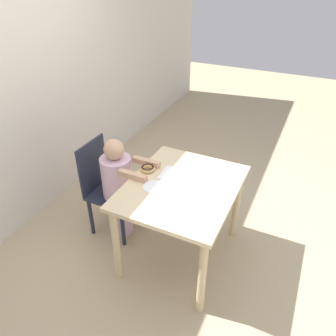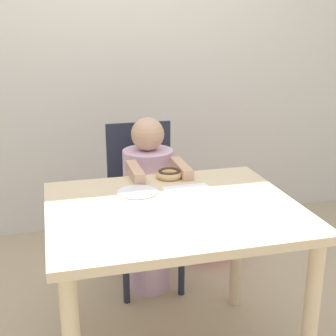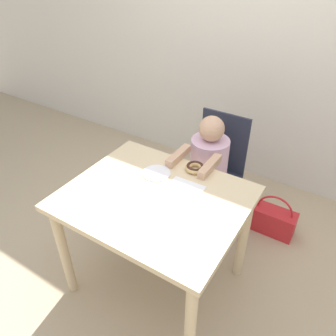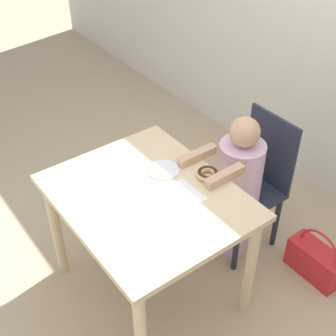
{
  "view_description": "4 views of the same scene",
  "coord_description": "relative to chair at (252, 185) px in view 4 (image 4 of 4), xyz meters",
  "views": [
    {
      "loc": [
        -1.9,
        -0.79,
        2.24
      ],
      "look_at": [
        0.01,
        0.12,
        0.87
      ],
      "focal_mm": 35.0,
      "sensor_mm": 36.0,
      "label": 1
    },
    {
      "loc": [
        -0.46,
        -1.68,
        1.46
      ],
      "look_at": [
        0.01,
        0.12,
        0.87
      ],
      "focal_mm": 50.0,
      "sensor_mm": 36.0,
      "label": 2
    },
    {
      "loc": [
        0.82,
        -1.16,
        1.93
      ],
      "look_at": [
        0.01,
        0.12,
        0.87
      ],
      "focal_mm": 35.0,
      "sensor_mm": 36.0,
      "label": 3
    },
    {
      "loc": [
        1.5,
        -0.99,
        2.33
      ],
      "look_at": [
        0.01,
        0.12,
        0.87
      ],
      "focal_mm": 50.0,
      "sensor_mm": 36.0,
      "label": 4
    }
  ],
  "objects": [
    {
      "name": "plate",
      "position": [
        -0.15,
        -0.57,
        0.3
      ],
      "size": [
        0.18,
        0.18,
        0.01
      ],
      "color": "white",
      "rests_on": "dining_table"
    },
    {
      "name": "handbag",
      "position": [
        0.48,
        0.12,
        -0.34
      ],
      "size": [
        0.35,
        0.15,
        0.35
      ],
      "color": "red",
      "rests_on": "ground_plane"
    },
    {
      "name": "napkin",
      "position": [
        0.08,
        -0.63,
        0.3
      ],
      "size": [
        0.21,
        0.21,
        0.0
      ],
      "color": "white",
      "rests_on": "dining_table"
    },
    {
      "name": "donut",
      "position": [
        0.04,
        -0.41,
        0.31
      ],
      "size": [
        0.12,
        0.12,
        0.04
      ],
      "color": "#DBB270",
      "rests_on": "dining_table"
    },
    {
      "name": "child_figure",
      "position": [
        0.0,
        -0.13,
        0.03
      ],
      "size": [
        0.28,
        0.5,
        0.99
      ],
      "color": "silver",
      "rests_on": "ground_plane"
    },
    {
      "name": "chair",
      "position": [
        0.0,
        0.0,
        0.0
      ],
      "size": [
        0.37,
        0.42,
        0.91
      ],
      "color": "#232838",
      "rests_on": "ground_plane"
    },
    {
      "name": "dining_table",
      "position": [
        -0.03,
        -0.75,
        0.18
      ],
      "size": [
        1.0,
        0.83,
        0.75
      ],
      "color": "beige",
      "rests_on": "ground_plane"
    },
    {
      "name": "ground_plane",
      "position": [
        -0.03,
        -0.75,
        -0.46
      ],
      "size": [
        12.0,
        12.0,
        0.0
      ],
      "primitive_type": "plane",
      "color": "tan"
    }
  ]
}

